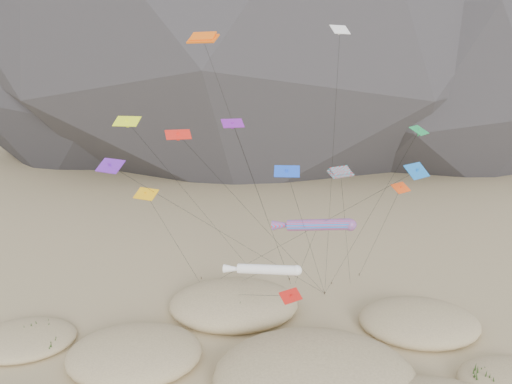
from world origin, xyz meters
TOP-DOWN VIEW (x-y plane):
  - dunes at (-2.22, 3.46)m, footprint 52.70×38.95m
  - dune_grass at (-0.19, 3.95)m, footprint 41.38×27.90m
  - kite_stakes at (1.29, 23.64)m, footprint 19.92×6.59m
  - rainbow_tube_kite at (4.16, 11.61)m, footprint 7.71×13.57m
  - white_tube_kite at (-1.04, 5.84)m, footprint 6.46×19.32m
  - orange_parafoil at (-5.95, 15.14)m, footprint 11.03×9.45m
  - multi_parafoil at (5.99, 9.98)m, footprint 6.03×14.41m
  - delta_kites at (-1.08, 9.92)m, footprint 28.68×22.86m

SIDE VIEW (x-z plane):
  - kite_stakes at x=1.29m, z-range 0.00..0.30m
  - dunes at x=-2.22m, z-range -1.49..3.06m
  - dune_grass at x=-0.19m, z-range 0.08..1.57m
  - white_tube_kite at x=-1.04m, z-range 4.29..14.21m
  - rainbow_tube_kite at x=4.16m, z-range 5.15..17.23m
  - multi_parafoil at x=5.99m, z-range 7.86..24.86m
  - delta_kites at x=-1.08m, z-range 2.81..32.02m
  - orange_parafoil at x=-5.95m, z-range 13.46..42.06m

